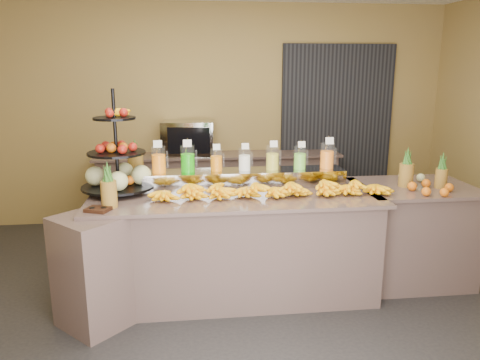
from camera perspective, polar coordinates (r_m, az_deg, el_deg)
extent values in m
plane|color=black|center=(4.15, -0.13, -15.34)|extent=(6.00, 6.00, 0.00)
cube|color=olive|center=(6.16, -2.84, 7.94)|extent=(6.00, 0.02, 2.80)
cube|color=black|center=(6.44, 11.65, 6.14)|extent=(1.50, 0.06, 2.20)
cube|color=#886862|center=(4.23, -0.60, -8.02)|extent=(2.40, 0.90, 0.90)
cube|color=#886862|center=(4.08, -0.62, -1.94)|extent=(2.50, 1.00, 0.03)
cube|color=#886862|center=(3.91, -17.26, -10.55)|extent=(0.71, 0.71, 0.90)
cube|color=#886862|center=(4.79, 20.05, -6.23)|extent=(1.00, 0.80, 0.90)
cube|color=#886862|center=(4.66, 20.51, -0.83)|extent=(1.08, 0.88, 0.03)
cube|color=#886862|center=(6.07, -2.56, -1.25)|extent=(3.00, 0.50, 0.90)
cube|color=#886862|center=(5.97, -2.61, 3.06)|extent=(3.10, 0.55, 0.03)
cube|color=gray|center=(4.34, 0.55, 0.24)|extent=(1.85, 0.30, 0.15)
cylinder|color=silver|center=(4.27, -9.89, 2.48)|extent=(0.13, 0.13, 0.24)
cylinder|color=orange|center=(4.28, -9.87, 1.99)|extent=(0.12, 0.12, 0.16)
cylinder|color=gray|center=(4.27, -10.13, 3.21)|extent=(0.01, 0.01, 0.28)
cube|color=white|center=(4.19, -10.01, 4.35)|extent=(0.08, 0.02, 0.06)
cylinder|color=silver|center=(4.26, -6.40, 2.59)|extent=(0.13, 0.13, 0.24)
cylinder|color=#0FA601|center=(4.27, -6.38, 2.09)|extent=(0.12, 0.12, 0.16)
cylinder|color=gray|center=(4.26, -6.63, 3.32)|extent=(0.01, 0.01, 0.28)
cube|color=white|center=(4.18, -6.44, 4.47)|extent=(0.08, 0.02, 0.06)
cylinder|color=silver|center=(4.28, -2.90, 2.45)|extent=(0.11, 0.11, 0.20)
cylinder|color=orange|center=(4.28, -2.90, 2.02)|extent=(0.10, 0.10, 0.14)
cylinder|color=gray|center=(4.28, -3.10, 3.07)|extent=(0.01, 0.01, 0.24)
cube|color=white|center=(4.20, -2.88, 4.04)|extent=(0.06, 0.02, 0.06)
cylinder|color=silver|center=(4.30, 0.56, 2.54)|extent=(0.11, 0.11, 0.20)
cylinder|color=white|center=(4.31, 0.56, 2.12)|extent=(0.10, 0.10, 0.14)
cylinder|color=gray|center=(4.30, 0.36, 3.17)|extent=(0.01, 0.01, 0.24)
cube|color=white|center=(4.23, 0.65, 4.14)|extent=(0.07, 0.02, 0.06)
cylinder|color=silver|center=(4.34, 3.97, 2.71)|extent=(0.12, 0.12, 0.22)
cylinder|color=gold|center=(4.35, 3.96, 2.26)|extent=(0.11, 0.11, 0.15)
cylinder|color=gray|center=(4.34, 3.76, 3.38)|extent=(0.01, 0.01, 0.26)
cube|color=white|center=(4.26, 4.14, 4.42)|extent=(0.07, 0.02, 0.06)
cylinder|color=silver|center=(4.39, 7.31, 2.71)|extent=(0.12, 0.12, 0.21)
cylinder|color=#68C139|center=(4.40, 7.30, 2.29)|extent=(0.11, 0.11, 0.14)
cylinder|color=gray|center=(4.39, 7.11, 3.35)|extent=(0.01, 0.01, 0.25)
cube|color=white|center=(4.32, 7.53, 4.33)|extent=(0.07, 0.02, 0.06)
cylinder|color=silver|center=(4.46, 10.56, 2.93)|extent=(0.13, 0.13, 0.24)
cylinder|color=orange|center=(4.47, 10.54, 2.45)|extent=(0.12, 0.12, 0.16)
cylinder|color=gray|center=(4.46, 10.35, 3.63)|extent=(0.01, 0.01, 0.28)
cube|color=white|center=(4.38, 10.87, 4.72)|extent=(0.08, 0.02, 0.06)
ellipsoid|color=yellow|center=(3.97, -9.03, -1.56)|extent=(0.25, 0.19, 0.10)
ellipsoid|color=yellow|center=(3.96, -5.76, -1.47)|extent=(0.25, 0.19, 0.10)
ellipsoid|color=yellow|center=(3.97, -2.50, -1.37)|extent=(0.25, 0.19, 0.10)
ellipsoid|color=yellow|center=(4.00, 0.74, -1.28)|extent=(0.25, 0.19, 0.10)
ellipsoid|color=yellow|center=(4.03, 3.93, -1.18)|extent=(0.25, 0.19, 0.10)
ellipsoid|color=yellow|center=(4.08, 7.06, -1.08)|extent=(0.25, 0.19, 0.10)
ellipsoid|color=yellow|center=(4.14, 10.11, -0.97)|extent=(0.25, 0.19, 0.10)
ellipsoid|color=yellow|center=(4.21, 13.06, -0.87)|extent=(0.25, 0.19, 0.10)
ellipsoid|color=yellow|center=(4.29, 15.91, -0.77)|extent=(0.25, 0.19, 0.10)
ellipsoid|color=yellow|center=(3.95, -6.44, -0.47)|extent=(0.21, 0.17, 0.09)
ellipsoid|color=yellow|center=(3.96, -2.25, -0.35)|extent=(0.21, 0.17, 0.09)
ellipsoid|color=yellow|center=(3.99, 1.91, -0.24)|extent=(0.21, 0.17, 0.09)
ellipsoid|color=yellow|center=(4.04, 5.97, -0.12)|extent=(0.21, 0.17, 0.09)
ellipsoid|color=yellow|center=(4.11, 9.91, -0.01)|extent=(0.21, 0.17, 0.09)
ellipsoid|color=yellow|center=(4.20, 13.70, 0.10)|extent=(0.21, 0.17, 0.09)
cylinder|color=black|center=(4.20, -14.90, 4.57)|extent=(0.04, 0.04, 0.90)
cylinder|color=black|center=(4.28, -14.57, -0.75)|extent=(0.79, 0.79, 0.02)
cylinder|color=black|center=(4.21, -14.82, 3.22)|extent=(0.62, 0.62, 0.02)
cylinder|color=black|center=(4.17, -15.07, 7.29)|extent=(0.45, 0.45, 0.02)
sphere|color=beige|center=(4.23, -11.96, 0.57)|extent=(0.17, 0.17, 0.17)
sphere|color=maroon|center=(4.19, -12.95, 3.96)|extent=(0.08, 0.08, 0.08)
sphere|color=#D05612|center=(4.28, -15.95, -0.07)|extent=(0.09, 0.09, 0.09)
cube|color=black|center=(3.76, -16.93, -3.46)|extent=(0.21, 0.19, 0.03)
cylinder|color=brown|center=(3.81, -15.68, -1.67)|extent=(0.13, 0.13, 0.21)
cone|color=#1F4D19|center=(3.77, -15.86, 1.06)|extent=(0.06, 0.06, 0.16)
cylinder|color=brown|center=(4.53, -12.57, 1.27)|extent=(0.15, 0.15, 0.27)
cone|color=#1F4D19|center=(4.49, -12.71, 3.96)|extent=(0.07, 0.07, 0.16)
cylinder|color=brown|center=(4.58, 19.59, 0.57)|extent=(0.12, 0.12, 0.21)
cylinder|color=brown|center=(4.64, 23.31, 0.19)|extent=(0.11, 0.11, 0.18)
ellipsoid|color=#D05612|center=(4.46, 22.30, -0.87)|extent=(0.32, 0.21, 0.08)
cube|color=gray|center=(5.92, -6.30, 5.14)|extent=(0.68, 0.51, 0.43)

